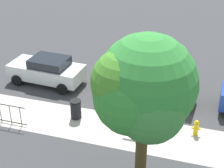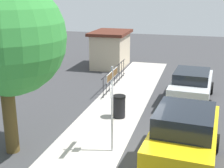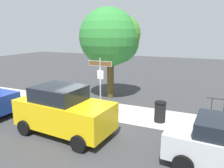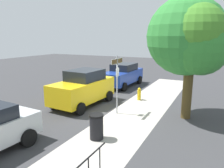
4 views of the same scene
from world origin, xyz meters
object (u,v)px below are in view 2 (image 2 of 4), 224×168
shade_tree (2,41)px  trash_bin (119,106)px  street_sign (112,94)px  car_yellow (184,139)px  car_silver (191,85)px  utility_shed (111,49)px

shade_tree → trash_bin: bearing=-36.8°
street_sign → trash_bin: (2.91, 0.50, -1.56)m
car_yellow → trash_bin: size_ratio=4.28×
car_silver → trash_bin: (-2.93, 2.89, -0.33)m
utility_shed → shade_tree: bearing=-179.6°
car_yellow → trash_bin: (3.40, 2.87, -0.51)m
shade_tree → car_silver: bearing=-40.4°
trash_bin → street_sign: bearing=-170.3°
car_yellow → car_silver: size_ratio=0.95×
street_sign → utility_shed: bearing=16.1°
car_silver → utility_shed: 8.29m
car_silver → utility_shed: bearing=48.0°
street_sign → car_silver: street_sign is taller
trash_bin → utility_shed: bearing=18.1°
utility_shed → trash_bin: utility_shed is taller
utility_shed → car_silver: bearing=-135.6°
utility_shed → trash_bin: 9.34m
street_sign → car_silver: (5.84, -2.39, -1.23)m
car_yellow → car_silver: bearing=3.9°
car_yellow → car_silver: 6.34m
shade_tree → car_yellow: (0.34, -5.67, -2.74)m
shade_tree → car_silver: size_ratio=1.29×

